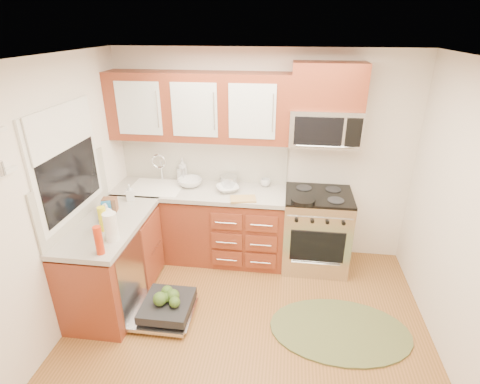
# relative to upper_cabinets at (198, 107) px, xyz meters

# --- Properties ---
(floor) EXTENTS (3.50, 3.50, 0.00)m
(floor) POSITION_rel_upper_cabinets_xyz_m (0.73, -1.57, -1.88)
(floor) COLOR brown
(floor) RESTS_ON ground
(ceiling) EXTENTS (3.50, 3.50, 0.00)m
(ceiling) POSITION_rel_upper_cabinets_xyz_m (0.73, -1.57, 0.62)
(ceiling) COLOR white
(ceiling) RESTS_ON ground
(wall_back) EXTENTS (3.50, 0.04, 2.50)m
(wall_back) POSITION_rel_upper_cabinets_xyz_m (0.73, 0.18, -0.62)
(wall_back) COLOR white
(wall_back) RESTS_ON ground
(wall_left) EXTENTS (0.04, 3.50, 2.50)m
(wall_left) POSITION_rel_upper_cabinets_xyz_m (-1.02, -1.57, -0.62)
(wall_left) COLOR white
(wall_left) RESTS_ON ground
(base_cabinet_back) EXTENTS (2.05, 0.60, 0.85)m
(base_cabinet_back) POSITION_rel_upper_cabinets_xyz_m (0.00, -0.12, -1.45)
(base_cabinet_back) COLOR brown
(base_cabinet_back) RESTS_ON ground
(base_cabinet_left) EXTENTS (0.60, 1.25, 0.85)m
(base_cabinet_left) POSITION_rel_upper_cabinets_xyz_m (-0.72, -1.05, -1.45)
(base_cabinet_left) COLOR brown
(base_cabinet_left) RESTS_ON ground
(countertop_back) EXTENTS (2.07, 0.64, 0.05)m
(countertop_back) POSITION_rel_upper_cabinets_xyz_m (0.00, -0.14, -0.97)
(countertop_back) COLOR #A9A39A
(countertop_back) RESTS_ON base_cabinet_back
(countertop_left) EXTENTS (0.64, 1.27, 0.05)m
(countertop_left) POSITION_rel_upper_cabinets_xyz_m (-0.71, -1.05, -0.97)
(countertop_left) COLOR #A9A39A
(countertop_left) RESTS_ON base_cabinet_left
(backsplash_back) EXTENTS (2.05, 0.02, 0.57)m
(backsplash_back) POSITION_rel_upper_cabinets_xyz_m (0.00, 0.16, -0.67)
(backsplash_back) COLOR #AFAC9D
(backsplash_back) RESTS_ON ground
(backsplash_left) EXTENTS (0.02, 1.25, 0.57)m
(backsplash_left) POSITION_rel_upper_cabinets_xyz_m (-1.01, -1.05, -0.67)
(backsplash_left) COLOR #AFAC9D
(backsplash_left) RESTS_ON ground
(upper_cabinets) EXTENTS (2.05, 0.35, 0.75)m
(upper_cabinets) POSITION_rel_upper_cabinets_xyz_m (0.00, 0.00, 0.00)
(upper_cabinets) COLOR brown
(upper_cabinets) RESTS_ON ground
(cabinet_over_mw) EXTENTS (0.76, 0.35, 0.47)m
(cabinet_over_mw) POSITION_rel_upper_cabinets_xyz_m (1.41, 0.00, 0.26)
(cabinet_over_mw) COLOR brown
(cabinet_over_mw) RESTS_ON ground
(range) EXTENTS (0.76, 0.64, 0.95)m
(range) POSITION_rel_upper_cabinets_xyz_m (1.41, -0.15, -1.40)
(range) COLOR silver
(range) RESTS_ON ground
(microwave) EXTENTS (0.76, 0.38, 0.40)m
(microwave) POSITION_rel_upper_cabinets_xyz_m (1.41, -0.02, -0.18)
(microwave) COLOR silver
(microwave) RESTS_ON ground
(sink) EXTENTS (0.62, 0.50, 0.26)m
(sink) POSITION_rel_upper_cabinets_xyz_m (-0.52, -0.16, -1.07)
(sink) COLOR white
(sink) RESTS_ON ground
(dishwasher) EXTENTS (0.70, 0.60, 0.20)m
(dishwasher) POSITION_rel_upper_cabinets_xyz_m (-0.13, -1.27, -1.77)
(dishwasher) COLOR silver
(dishwasher) RESTS_ON ground
(window) EXTENTS (0.03, 1.05, 1.05)m
(window) POSITION_rel_upper_cabinets_xyz_m (-1.01, -1.07, -0.32)
(window) COLOR white
(window) RESTS_ON ground
(window_blind) EXTENTS (0.02, 0.96, 0.40)m
(window_blind) POSITION_rel_upper_cabinets_xyz_m (-0.98, -1.07, 0.00)
(window_blind) COLOR white
(window_blind) RESTS_ON ground
(rug) EXTENTS (1.53, 1.18, 0.02)m
(rug) POSITION_rel_upper_cabinets_xyz_m (1.62, -1.25, -1.86)
(rug) COLOR #5C6439
(rug) RESTS_ON ground
(skillet) EXTENTS (0.31, 0.31, 0.05)m
(skillet) POSITION_rel_upper_cabinets_xyz_m (1.22, -0.40, -0.90)
(skillet) COLOR black
(skillet) RESTS_ON range
(stock_pot) EXTENTS (0.29, 0.29, 0.13)m
(stock_pot) POSITION_rel_upper_cabinets_xyz_m (0.33, 0.01, -0.88)
(stock_pot) COLOR silver
(stock_pot) RESTS_ON countertop_back
(cutting_board) EXTENTS (0.31, 0.23, 0.02)m
(cutting_board) POSITION_rel_upper_cabinets_xyz_m (0.55, -0.35, -0.94)
(cutting_board) COLOR #A57F4B
(cutting_board) RESTS_ON countertop_back
(canister) EXTENTS (0.14, 0.14, 0.18)m
(canister) POSITION_rel_upper_cabinets_xyz_m (-0.27, 0.07, -0.86)
(canister) COLOR silver
(canister) RESTS_ON countertop_back
(paper_towel_roll) EXTENTS (0.14, 0.14, 0.27)m
(paper_towel_roll) POSITION_rel_upper_cabinets_xyz_m (-0.52, -1.34, -0.82)
(paper_towel_roll) COLOR white
(paper_towel_roll) RESTS_ON countertop_left
(mustard_bottle) EXTENTS (0.08, 0.08, 0.24)m
(mustard_bottle) POSITION_rel_upper_cabinets_xyz_m (-0.68, -1.19, -0.83)
(mustard_bottle) COLOR yellow
(mustard_bottle) RESTS_ON countertop_left
(red_bottle) EXTENTS (0.08, 0.08, 0.26)m
(red_bottle) POSITION_rel_upper_cabinets_xyz_m (-0.52, -1.57, -0.82)
(red_bottle) COLOR red
(red_bottle) RESTS_ON countertop_left
(wooden_box) EXTENTS (0.16, 0.13, 0.14)m
(wooden_box) POSITION_rel_upper_cabinets_xyz_m (-0.80, -0.80, -0.88)
(wooden_box) COLOR brown
(wooden_box) RESTS_ON countertop_left
(blue_carton) EXTENTS (0.11, 0.09, 0.15)m
(blue_carton) POSITION_rel_upper_cabinets_xyz_m (-0.79, -0.90, -0.88)
(blue_carton) COLOR #226BA0
(blue_carton) RESTS_ON countertop_left
(bowl_a) EXTENTS (0.34, 0.34, 0.06)m
(bowl_a) POSITION_rel_upper_cabinets_xyz_m (0.34, -0.14, -0.92)
(bowl_a) COLOR #999999
(bowl_a) RESTS_ON countertop_back
(bowl_b) EXTENTS (0.33, 0.33, 0.09)m
(bowl_b) POSITION_rel_upper_cabinets_xyz_m (-0.13, -0.05, -0.90)
(bowl_b) COLOR #999999
(bowl_b) RESTS_ON countertop_back
(cup) EXTENTS (0.15, 0.15, 0.09)m
(cup) POSITION_rel_upper_cabinets_xyz_m (0.77, 0.06, -0.90)
(cup) COLOR #999999
(cup) RESTS_ON countertop_back
(soap_bottle_a) EXTENTS (0.12, 0.12, 0.29)m
(soap_bottle_a) POSITION_rel_upper_cabinets_xyz_m (-0.26, 0.10, -0.80)
(soap_bottle_a) COLOR #999999
(soap_bottle_a) RESTS_ON countertop_back
(soap_bottle_b) EXTENTS (0.11, 0.11, 0.19)m
(soap_bottle_b) POSITION_rel_upper_cabinets_xyz_m (-0.69, -0.52, -0.86)
(soap_bottle_b) COLOR #999999
(soap_bottle_b) RESTS_ON countertop_left
(soap_bottle_c) EXTENTS (0.19, 0.19, 0.18)m
(soap_bottle_c) POSITION_rel_upper_cabinets_xyz_m (-0.74, -1.01, -0.86)
(soap_bottle_c) COLOR #999999
(soap_bottle_c) RESTS_ON countertop_left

